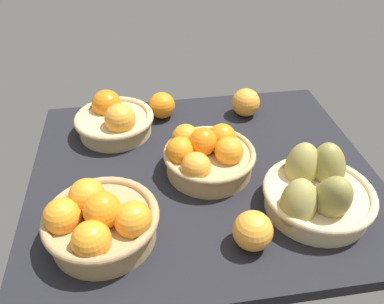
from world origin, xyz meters
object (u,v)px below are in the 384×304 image
(loose_orange_front_gap, at_px, (162,105))
(loose_orange_side_gap, at_px, (253,231))
(basket_near_left, at_px, (100,221))
(basket_near_right_pears, at_px, (317,192))
(basket_far_left, at_px, (114,119))
(basket_center, at_px, (207,155))
(loose_orange_back_gap, at_px, (246,103))

(loose_orange_front_gap, xyz_separation_m, loose_orange_side_gap, (0.13, -0.50, 0.00))
(basket_near_left, relative_size, loose_orange_front_gap, 2.97)
(basket_near_right_pears, distance_m, loose_orange_front_gap, 0.52)
(basket_far_left, bearing_deg, basket_near_right_pears, -40.29)
(basket_near_left, distance_m, loose_orange_side_gap, 0.30)
(basket_center, distance_m, loose_orange_front_gap, 0.28)
(basket_near_right_pears, height_order, loose_orange_back_gap, basket_near_right_pears)
(loose_orange_side_gap, bearing_deg, basket_center, 100.96)
(basket_far_left, relative_size, basket_near_right_pears, 0.88)
(loose_orange_side_gap, bearing_deg, basket_far_left, 121.10)
(basket_center, bearing_deg, loose_orange_side_gap, -79.04)
(basket_far_left, distance_m, loose_orange_side_gap, 0.52)
(basket_center, relative_size, loose_orange_side_gap, 2.78)
(basket_center, bearing_deg, basket_near_left, -143.44)
(basket_near_right_pears, xyz_separation_m, loose_orange_front_gap, (-0.29, 0.43, -0.01))
(basket_far_left, bearing_deg, basket_near_left, -93.66)
(loose_orange_side_gap, bearing_deg, basket_near_right_pears, 25.63)
(basket_center, relative_size, basket_far_left, 1.03)
(basket_center, bearing_deg, loose_orange_front_gap, 107.83)
(basket_far_left, relative_size, loose_orange_back_gap, 2.63)
(basket_far_left, height_order, basket_near_right_pears, basket_near_right_pears)
(basket_far_left, bearing_deg, basket_center, -42.55)
(basket_far_left, height_order, basket_near_left, basket_near_left)
(basket_far_left, relative_size, loose_orange_front_gap, 2.81)
(basket_far_left, distance_m, loose_orange_front_gap, 0.15)
(basket_center, distance_m, loose_orange_back_gap, 0.29)
(basket_near_left, bearing_deg, loose_orange_front_gap, 70.02)
(basket_far_left, relative_size, loose_orange_side_gap, 2.71)
(basket_center, distance_m, loose_orange_side_gap, 0.25)
(loose_orange_back_gap, height_order, loose_orange_side_gap, loose_orange_back_gap)
(basket_center, distance_m, basket_near_right_pears, 0.27)
(basket_far_left, xyz_separation_m, loose_orange_side_gap, (0.27, -0.44, -0.00))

